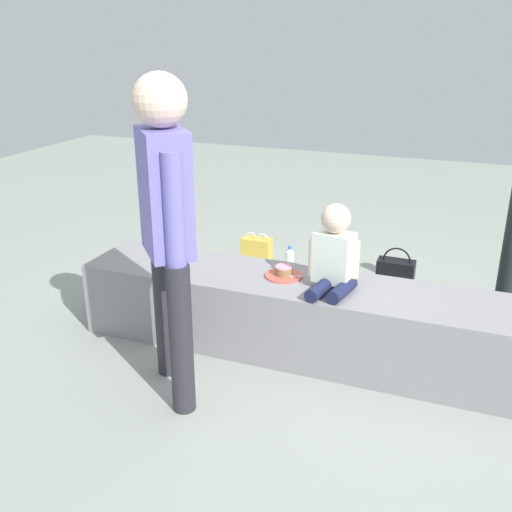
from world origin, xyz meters
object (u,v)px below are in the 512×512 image
Objects in this scene: water_bottle_near_gift at (272,290)px; gift_bag at (257,253)px; cake_box_white at (221,282)px; adult_standing at (166,213)px; handbag_black_leather at (395,276)px; child_seated at (334,253)px; water_bottle_far_side at (289,260)px; party_cup_red at (291,304)px; cake_plate at (284,273)px.

gift_bag is at bearing 120.96° from water_bottle_near_gift.
gift_bag is 1.00× the size of cake_box_white.
handbag_black_leather is (0.90, 1.67, -0.85)m from adult_standing.
water_bottle_far_side is (-0.63, 1.19, -0.57)m from child_seated.
adult_standing reaches higher than water_bottle_near_gift.
handbag_black_leather reaches higher than water_bottle_far_side.
adult_standing reaches higher than handbag_black_leather.
party_cup_red is at bearing -70.95° from water_bottle_far_side.
party_cup_red is (-0.09, 0.45, -0.42)m from cake_plate.
party_cup_red is (0.23, -0.67, -0.04)m from water_bottle_far_side.
water_bottle_far_side is at bearing 106.05° from cake_plate.
water_bottle_near_gift is 0.61× the size of handbag_black_leather.
cake_plate is at bearing -64.27° from water_bottle_near_gift.
gift_bag is at bearing -170.57° from water_bottle_far_side.
water_bottle_near_gift reaches higher than cake_box_white.
gift_bag is (-0.89, 1.15, -0.53)m from child_seated.
adult_standing is 7.85× the size of water_bottle_far_side.
water_bottle_far_side is 0.85m from handbag_black_leather.
gift_bag is (-0.21, 1.73, -0.85)m from adult_standing.
handbag_black_leather is at bearing 43.04° from party_cup_red.
water_bottle_far_side is at bearing 117.83° from child_seated.
handbag_black_leather is at bearing 32.05° from water_bottle_near_gift.
adult_standing is 1.99m from water_bottle_far_side.
child_seated is 1.55m from gift_bag.
child_seated reaches higher than party_cup_red.
gift_bag is 1.42× the size of water_bottle_near_gift.
cake_box_white is 1.27m from handbag_black_leather.
water_bottle_near_gift is (-0.26, 0.53, -0.38)m from cake_plate.
cake_plate is (-0.31, 0.07, -0.19)m from child_seated.
cake_plate is at bearing 59.75° from adult_standing.
cake_box_white is (-0.36, -0.53, -0.03)m from water_bottle_far_side.
adult_standing is 0.91m from cake_plate.
cake_box_white is at bearing 146.08° from child_seated.
gift_bag reaches higher than cake_box_white.
child_seated is 1.34m from cake_box_white.
party_cup_red is 0.34× the size of cake_box_white.
gift_bag is 0.80m from party_cup_red.
party_cup_red is (-0.40, 0.52, -0.61)m from child_seated.
child_seated is 0.37m from cake_plate.
handbag_black_leather reaches higher than party_cup_red.
water_bottle_near_gift is at bearing 115.73° from cake_plate.
gift_bag is 1.45× the size of water_bottle_far_side.
cake_plate is 1.00m from cake_box_white.
adult_standing is 2.08m from handbag_black_leather.
adult_standing reaches higher than water_bottle_far_side.
child_seated reaches higher than cake_box_white.
water_bottle_far_side is (-0.32, 1.13, -0.38)m from cake_plate.
water_bottle_near_gift reaches higher than water_bottle_far_side.
cake_box_white is (-0.43, 0.06, -0.04)m from water_bottle_near_gift.
handbag_black_leather is (0.84, -0.11, 0.03)m from water_bottle_far_side.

